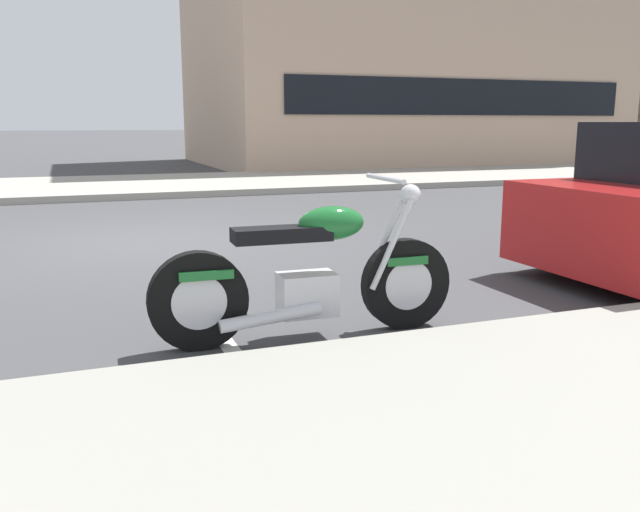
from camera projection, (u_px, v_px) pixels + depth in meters
ground_plane at (150, 241)px, 8.65m from camera, size 260.00×260.00×0.00m
sidewalk_far_curb at (539, 173)px, 19.55m from camera, size 120.00×5.00×0.14m
parking_stall_stripe at (223, 338)px, 4.76m from camera, size 0.12×2.20×0.01m
parked_motorcycle at (310, 277)px, 4.70m from camera, size 2.20×0.62×1.13m
townhouse_far_uphill at (394, 21)px, 24.83m from camera, size 14.09×10.05×10.35m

